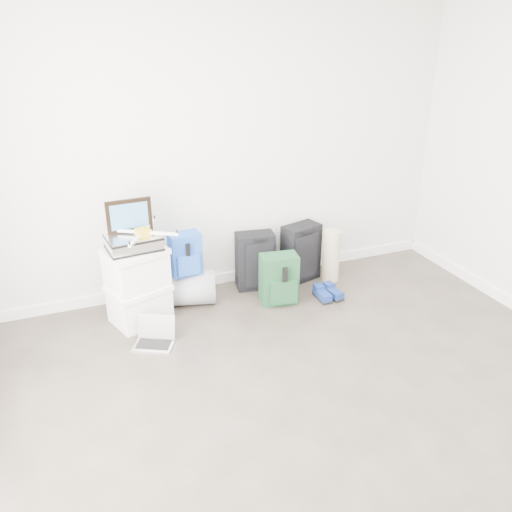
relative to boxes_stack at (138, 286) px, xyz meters
name	(u,v)px	position (x,y,z in m)	size (l,w,h in m)	color
ground	(357,457)	(0.91, -2.07, -0.34)	(5.00, 5.00, 0.00)	#342D25
room_envelope	(384,180)	(0.91, -2.05, 1.38)	(4.52, 5.02, 2.71)	silver
boxes_stack	(138,286)	(0.00, 0.00, 0.00)	(0.57, 0.51, 0.67)	white
briefcase	(134,242)	(0.00, 0.00, 0.40)	(0.42, 0.31, 0.12)	#B2B2B7
painting	(129,216)	(0.00, 0.10, 0.59)	(0.37, 0.04, 0.28)	black
drone	(143,232)	(0.08, -0.02, 0.48)	(0.52, 0.52, 0.05)	gold
duffel_bag	(187,288)	(0.45, 0.14, -0.18)	(0.32, 0.32, 0.51)	gray
blue_backpack	(186,255)	(0.45, 0.11, 0.16)	(0.28, 0.22, 0.38)	#1B3BB2
large_suitcase	(255,261)	(1.15, 0.21, -0.06)	(0.39, 0.28, 0.55)	black
green_backpack	(279,280)	(1.24, -0.15, -0.11)	(0.36, 0.29, 0.47)	#13351C
carry_on	(301,253)	(1.64, 0.21, -0.05)	(0.41, 0.32, 0.57)	black
shoes	(327,294)	(1.70, -0.25, -0.30)	(0.23, 0.26, 0.08)	black
rolled_rug	(331,256)	(1.90, 0.09, -0.08)	(0.17, 0.17, 0.52)	tan
laptop	(155,337)	(0.04, -0.40, -0.29)	(0.38, 0.34, 0.22)	#B4B4B8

